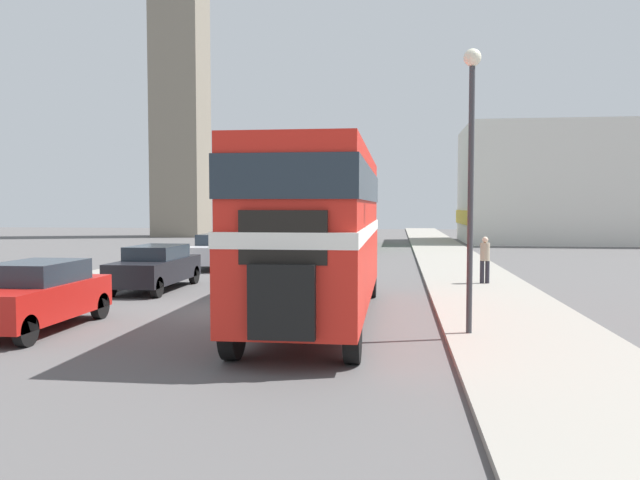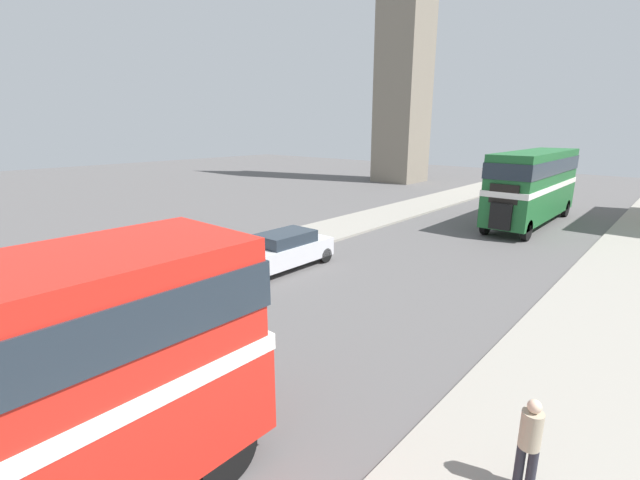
# 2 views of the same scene
# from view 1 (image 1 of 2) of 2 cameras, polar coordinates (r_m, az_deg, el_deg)

# --- Properties ---
(ground_plane) EXTENTS (120.00, 120.00, 0.00)m
(ground_plane) POSITION_cam_1_polar(r_m,az_deg,el_deg) (16.79, -6.84, -6.39)
(ground_plane) COLOR #565454
(sidewalk_right) EXTENTS (3.50, 120.00, 0.12)m
(sidewalk_right) POSITION_cam_1_polar(r_m,az_deg,el_deg) (16.54, 16.66, -6.44)
(sidewalk_right) COLOR gray
(sidewalk_right) RESTS_ON ground_plane
(sidewalk_left) EXTENTS (3.50, 120.00, 0.12)m
(sidewalk_left) POSITION_cam_1_polar(r_m,az_deg,el_deg) (19.52, -26.53, -5.19)
(sidewalk_left) COLOR gray
(sidewalk_left) RESTS_ON ground_plane
(double_decker_bus) EXTENTS (2.48, 10.15, 4.02)m
(double_decker_bus) POSITION_cam_1_polar(r_m,az_deg,el_deg) (15.03, -0.01, 1.73)
(double_decker_bus) COLOR red
(double_decker_bus) RESTS_ON ground_plane
(bus_distant) EXTENTS (2.41, 10.16, 4.31)m
(bus_distant) POSITION_cam_1_polar(r_m,az_deg,el_deg) (42.61, 3.14, 2.83)
(bus_distant) COLOR #1E602D
(bus_distant) RESTS_ON ground_plane
(car_parked_near) EXTENTS (1.69, 3.99, 1.53)m
(car_parked_near) POSITION_cam_1_polar(r_m,az_deg,el_deg) (15.31, -24.55, -4.61)
(car_parked_near) COLOR red
(car_parked_near) RESTS_ON ground_plane
(car_parked_mid) EXTENTS (1.69, 4.38, 1.46)m
(car_parked_mid) POSITION_cam_1_polar(r_m,az_deg,el_deg) (21.36, -14.80, -2.39)
(car_parked_mid) COLOR black
(car_parked_mid) RESTS_ON ground_plane
(car_parked_far) EXTENTS (1.68, 4.54, 1.53)m
(car_parked_far) POSITION_cam_1_polar(r_m,az_deg,el_deg) (28.31, -9.29, -0.94)
(car_parked_far) COLOR silver
(car_parked_far) RESTS_ON ground_plane
(pedestrian_walking) EXTENTS (0.32, 0.32, 1.60)m
(pedestrian_walking) POSITION_cam_1_polar(r_m,az_deg,el_deg) (22.12, 14.84, -1.51)
(pedestrian_walking) COLOR #282833
(pedestrian_walking) RESTS_ON sidewalk_right
(street_lamp) EXTENTS (0.36, 0.36, 5.86)m
(street_lamp) POSITION_cam_1_polar(r_m,az_deg,el_deg) (13.32, 13.66, 8.15)
(street_lamp) COLOR #38383D
(street_lamp) RESTS_ON sidewalk_right
(church_tower) EXTENTS (4.61, 4.61, 37.63)m
(church_tower) POSITION_cam_1_polar(r_m,az_deg,el_deg) (61.01, -12.73, 18.65)
(church_tower) COLOR gray
(church_tower) RESTS_ON ground_plane
(shop_building_block) EXTENTS (19.53, 9.76, 8.77)m
(shop_building_block) POSITION_cam_1_polar(r_m,az_deg,el_deg) (51.26, 23.87, 4.65)
(shop_building_block) COLOR silver
(shop_building_block) RESTS_ON ground_plane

